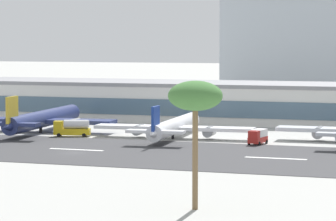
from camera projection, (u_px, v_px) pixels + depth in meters
ground_plane at (74, 153)px, 177.15m from camera, size 1400.00×1400.00×0.00m
runway_strip at (84, 150)px, 182.06m from camera, size 800.00×41.91×0.08m
runway_centreline_dash_4 at (76, 150)px, 182.65m from camera, size 12.00×1.20×0.01m
runway_centreline_dash_5 at (276, 158)px, 169.16m from camera, size 12.00×1.20×0.01m
terminal_building at (232, 102)px, 247.54m from camera, size 160.46×27.98×10.87m
airliner_gold_tail_gate_0 at (41, 120)px, 217.41m from camera, size 37.13×47.56×9.93m
airliner_navy_tail_gate_1 at (173, 127)px, 203.22m from camera, size 37.54×41.19×8.60m
service_box_truck_0 at (258, 136)px, 192.21m from camera, size 3.43×6.30×3.25m
service_fuel_truck_2 at (72, 128)px, 208.18m from camera, size 8.89×4.87×3.95m
palm_tree_1 at (195, 98)px, 117.08m from camera, size 7.28×7.28×17.22m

